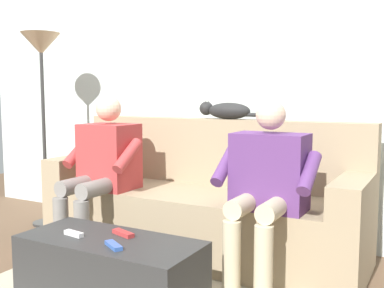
{
  "coord_description": "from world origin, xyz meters",
  "views": [
    {
      "loc": [
        -1.47,
        2.68,
        1.12
      ],
      "look_at": [
        0.0,
        0.02,
        0.79
      ],
      "focal_mm": 42.66,
      "sensor_mm": 36.0,
      "label": 1
    }
  ],
  "objects": [
    {
      "name": "remote_red",
      "position": [
        -0.03,
        0.81,
        0.4
      ],
      "size": [
        0.15,
        0.08,
        0.02
      ],
      "primitive_type": "cube",
      "rotation": [
        0.0,
        0.0,
        2.83
      ],
      "color": "#B73333",
      "rests_on": "coffee_table"
    },
    {
      "name": "remote_white",
      "position": [
        0.2,
        0.95,
        0.4
      ],
      "size": [
        0.13,
        0.05,
        0.02
      ],
      "primitive_type": "cube",
      "rotation": [
        0.0,
        0.0,
        6.15
      ],
      "color": "white",
      "rests_on": "coffee_table"
    },
    {
      "name": "floor_lamp",
      "position": [
        1.5,
        -0.1,
        1.41
      ],
      "size": [
        0.32,
        0.32,
        1.63
      ],
      "color": "#2D2D2D",
      "rests_on": "ground"
    },
    {
      "name": "remote_blue",
      "position": [
        -0.1,
        0.99,
        0.39
      ],
      "size": [
        0.14,
        0.1,
        0.02
      ],
      "primitive_type": "cube",
      "rotation": [
        0.0,
        0.0,
        2.62
      ],
      "color": "#3860B7",
      "rests_on": "coffee_table"
    },
    {
      "name": "cat_on_backrest",
      "position": [
        -0.06,
        -0.38,
        1.0
      ],
      "size": [
        0.55,
        0.14,
        0.13
      ],
      "color": "black",
      "rests_on": "couch"
    },
    {
      "name": "person_left_seated",
      "position": [
        -0.6,
        0.24,
        0.62
      ],
      "size": [
        0.58,
        0.5,
        1.09
      ],
      "color": "#5B3370",
      "rests_on": "ground"
    },
    {
      "name": "back_wall",
      "position": [
        0.0,
        -0.67,
        1.38
      ],
      "size": [
        5.43,
        0.06,
        2.77
      ],
      "primitive_type": "cube",
      "color": "silver",
      "rests_on": "ground"
    },
    {
      "name": "person_right_seated",
      "position": [
        0.6,
        0.22,
        0.63
      ],
      "size": [
        0.52,
        0.59,
        1.11
      ],
      "color": "#B23838",
      "rests_on": "ground"
    },
    {
      "name": "coffee_table",
      "position": [
        0.0,
        0.89,
        0.19
      ],
      "size": [
        0.96,
        0.42,
        0.38
      ],
      "color": "#2D2D2D",
      "rests_on": "ground"
    },
    {
      "name": "couch",
      "position": [
        0.0,
        -0.13,
        0.32
      ],
      "size": [
        2.25,
        0.75,
        0.94
      ],
      "color": "#9E896B",
      "rests_on": "ground"
    }
  ]
}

